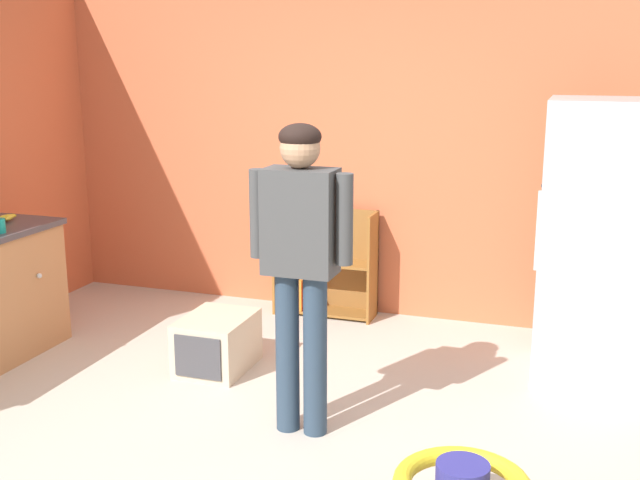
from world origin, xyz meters
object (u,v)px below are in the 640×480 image
at_px(banana_bunch, 8,217).
at_px(standing_person, 301,250).
at_px(bookshelf, 320,268).
at_px(pet_carrier, 217,343).
at_px(refrigerator, 599,243).

bearing_deg(banana_bunch, standing_person, -14.51).
height_order(bookshelf, standing_person, standing_person).
distance_m(pet_carrier, banana_bunch, 1.75).
xyz_separation_m(refrigerator, bookshelf, (-2.07, 0.67, -0.52)).
distance_m(standing_person, pet_carrier, 1.35).
bearing_deg(standing_person, pet_carrier, 142.22).
relative_size(pet_carrier, banana_bunch, 3.54).
bearing_deg(standing_person, banana_bunch, 165.49).
bearing_deg(bookshelf, standing_person, -74.14).
relative_size(standing_person, banana_bunch, 10.89).
height_order(pet_carrier, banana_bunch, banana_bunch).
relative_size(bookshelf, pet_carrier, 1.54).
bearing_deg(refrigerator, banana_bunch, -170.17).
height_order(standing_person, pet_carrier, standing_person).
distance_m(refrigerator, pet_carrier, 2.53).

